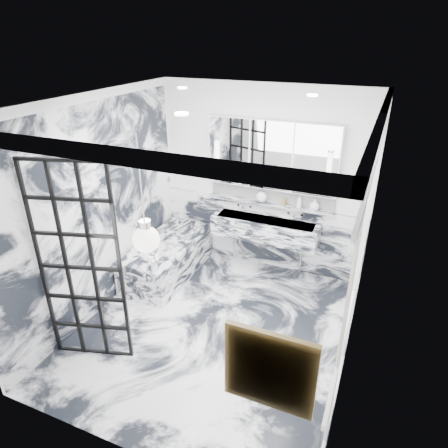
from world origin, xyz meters
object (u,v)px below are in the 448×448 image
at_px(bathtub, 168,258).
at_px(crittall_door, 80,268).
at_px(mirror_cabinet, 272,155).
at_px(trough_sink, 265,229).

bearing_deg(bathtub, crittall_door, -88.20).
relative_size(mirror_cabinet, bathtub, 1.15).
bearing_deg(crittall_door, mirror_cabinet, 48.19).
bearing_deg(mirror_cabinet, bathtub, -147.94).
bearing_deg(mirror_cabinet, crittall_door, -115.55).
bearing_deg(mirror_cabinet, trough_sink, -90.00).
bearing_deg(bathtub, mirror_cabinet, 32.06).
bearing_deg(trough_sink, mirror_cabinet, 90.00).
relative_size(crittall_door, bathtub, 1.42).
distance_m(crittall_door, mirror_cabinet, 3.01).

